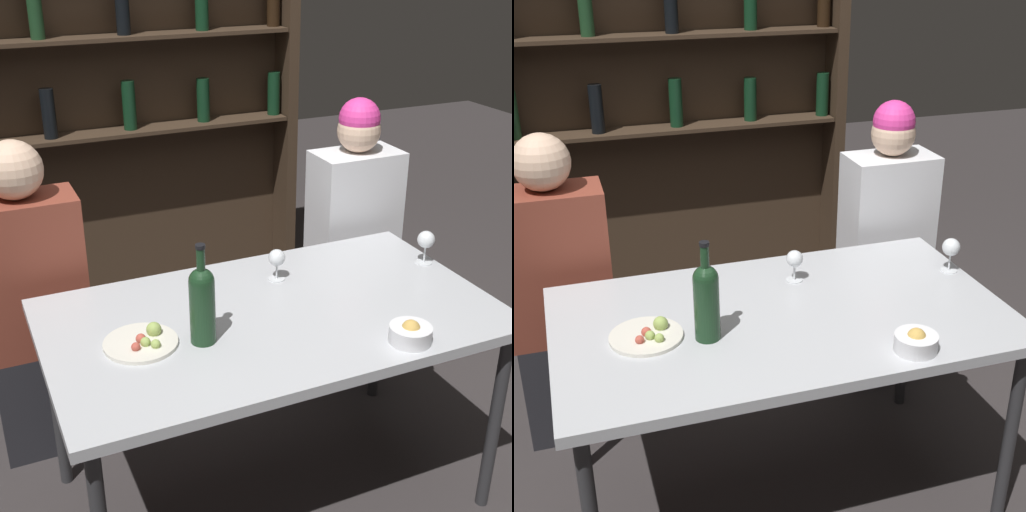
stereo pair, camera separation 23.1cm
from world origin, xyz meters
TOP-DOWN VIEW (x-y plane):
  - ground_plane at (0.00, 0.00)m, footprint 10.00×10.00m
  - dining_table at (0.00, 0.00)m, footprint 1.47×0.85m
  - wine_rack_wall at (0.00, 1.75)m, footprint 1.83×0.21m
  - wine_bottle at (-0.26, -0.07)m, footprint 0.08×0.08m
  - wine_glass_0 at (0.12, 0.21)m, footprint 0.06×0.06m
  - wine_glass_1 at (0.68, 0.11)m, footprint 0.07×0.07m
  - food_plate_0 at (-0.44, -0.02)m, footprint 0.23×0.23m
  - snack_bowl at (0.31, -0.33)m, footprint 0.13×0.13m
  - seated_person_left at (-0.69, 0.62)m, footprint 0.40×0.22m
  - seated_person_right at (0.69, 0.62)m, footprint 0.37×0.22m

SIDE VIEW (x-z plane):
  - ground_plane at x=0.00m, z-range 0.00..0.00m
  - seated_person_left at x=-0.69m, z-range -0.03..1.22m
  - seated_person_right at x=0.69m, z-range -0.03..1.25m
  - dining_table at x=0.00m, z-range 0.32..1.07m
  - food_plate_0 at x=-0.44m, z-range 0.74..0.79m
  - snack_bowl at x=0.31m, z-range 0.75..0.82m
  - wine_glass_0 at x=0.12m, z-range 0.78..0.89m
  - wine_glass_1 at x=0.68m, z-range 0.78..0.91m
  - wine_bottle at x=-0.26m, z-range 0.73..1.05m
  - wine_rack_wall at x=0.00m, z-range 0.04..2.19m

